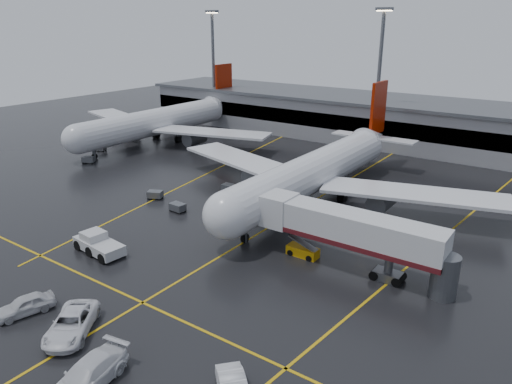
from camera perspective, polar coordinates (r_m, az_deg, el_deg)
The scene contains 21 objects.
ground at distance 58.89m, azimuth 2.72°, elevation -3.51°, with size 220.00×220.00×0.00m, color black.
apron_line_centre at distance 58.89m, azimuth 2.72°, elevation -3.50°, with size 0.25×90.00×0.02m, color gold.
apron_line_stop at distance 43.98m, azimuth -13.30°, elevation -12.64°, with size 60.00×0.25×0.02m, color gold.
apron_line_left at distance 77.72m, azimuth -5.78°, elevation 2.21°, with size 0.25×70.00×0.02m, color gold.
apron_line_right at distance 61.41m, azimuth 22.32°, elevation -4.04°, with size 0.25×70.00×0.02m, color gold.
terminal at distance 99.91m, azimuth 17.86°, elevation 7.82°, with size 122.00×19.00×8.60m.
light_mast_left at distance 115.11m, azimuth -5.09°, elevation 15.21°, with size 3.00×1.20×25.45m.
light_mast_mid at distance 94.56m, azimuth 14.41°, elevation 13.77°, with size 3.00×1.20×25.45m.
main_airliner at distance 65.39m, azimuth 7.36°, elevation 2.64°, with size 48.80×45.60×14.10m.
second_airliner at distance 99.71m, azimuth -11.15°, elevation 8.30°, with size 48.80×45.60×14.10m.
jet_bridge at distance 47.37m, azimuth 11.04°, elevation -4.64°, with size 19.90×3.40×6.05m.
pushback_tractor at distance 53.59m, azimuth -18.20°, elevation -5.93°, with size 6.47×3.25×2.23m.
belt_loader at distance 50.57m, azimuth 5.57°, elevation -7.00°, with size 3.34×1.59×2.11m.
service_van_a at distance 41.35m, azimuth -21.04°, elevation -14.38°, with size 2.88×6.26×1.74m, color white.
service_van_b at distance 35.89m, azimuth -19.37°, elevation -19.84°, with size 2.58×6.35×1.84m, color white.
service_van_d at distance 45.37m, azimuth -25.69°, elevation -11.97°, with size 1.89×4.69×1.60m, color silver.
baggage_cart_a at distance 62.45m, azimuth -9.28°, elevation -1.76°, with size 2.08×1.43×1.12m.
baggage_cart_b at distance 67.53m, azimuth -11.88°, elevation -0.27°, with size 2.36×2.01×1.12m.
baggage_cart_c at distance 68.86m, azimuth -3.20°, elevation 0.52°, with size 2.06×1.40×1.12m.
baggage_cart_d at distance 95.50m, azimuth -18.00°, elevation 5.01°, with size 2.33×1.92×1.12m.
baggage_cart_e at distance 87.92m, azimuth -19.24°, elevation 3.67°, with size 2.38×2.13×1.12m.
Camera 1 is at (28.86, -45.87, 23.06)m, focal length 33.74 mm.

